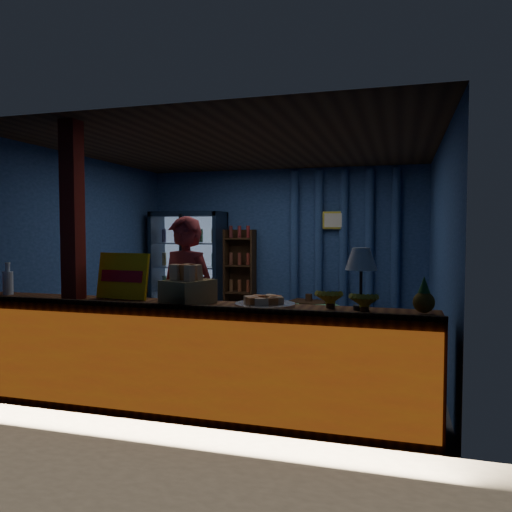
{
  "coord_description": "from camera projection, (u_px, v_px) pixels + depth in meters",
  "views": [
    {
      "loc": [
        1.87,
        -5.87,
        1.6
      ],
      "look_at": [
        0.23,
        -0.2,
        1.29
      ],
      "focal_mm": 35.0,
      "sensor_mm": 36.0,
      "label": 1
    }
  ],
  "objects": [
    {
      "name": "pastry_tray",
      "position": [
        265.0,
        303.0,
        4.21
      ],
      "size": [
        0.52,
        0.52,
        0.08
      ],
      "color": "silver",
      "rests_on": "counter"
    },
    {
      "name": "ground",
      "position": [
        243.0,
        358.0,
        6.23
      ],
      "size": [
        4.6,
        4.6,
        0.0
      ],
      "primitive_type": "plane",
      "color": "#515154",
      "rests_on": "ground"
    },
    {
      "name": "banana_bunches",
      "position": [
        347.0,
        300.0,
        3.98
      ],
      "size": [
        0.53,
        0.31,
        0.18
      ],
      "color": "gold",
      "rests_on": "counter"
    },
    {
      "name": "curtain_folds",
      "position": [
        344.0,
        249.0,
        7.94
      ],
      "size": [
        1.74,
        0.14,
        2.5
      ],
      "color": "navy",
      "rests_on": "room_walls"
    },
    {
      "name": "yellow_sign",
      "position": [
        123.0,
        276.0,
        4.66
      ],
      "size": [
        0.55,
        0.16,
        0.43
      ],
      "color": "#E5B80C",
      "rests_on": "counter"
    },
    {
      "name": "framed_picture",
      "position": [
        334.0,
        220.0,
        7.91
      ],
      "size": [
        0.36,
        0.04,
        0.28
      ],
      "color": "gold",
      "rests_on": "room_walls"
    },
    {
      "name": "room_walls",
      "position": [
        243.0,
        232.0,
        6.15
      ],
      "size": [
        4.6,
        4.6,
        4.6
      ],
      "color": "navy",
      "rests_on": "ground"
    },
    {
      "name": "pineapple",
      "position": [
        424.0,
        299.0,
        3.82
      ],
      "size": [
        0.16,
        0.16,
        0.28
      ],
      "color": "brown",
      "rests_on": "counter"
    },
    {
      "name": "table_lamp",
      "position": [
        361.0,
        261.0,
        3.99
      ],
      "size": [
        0.26,
        0.26,
        0.5
      ],
      "color": "black",
      "rests_on": "counter"
    },
    {
      "name": "beverage_cooler",
      "position": [
        190.0,
        269.0,
        8.45
      ],
      "size": [
        1.2,
        0.62,
        1.9
      ],
      "color": "black",
      "rests_on": "ground"
    },
    {
      "name": "green_chair",
      "position": [
        316.0,
        320.0,
        7.34
      ],
      "size": [
        0.77,
        0.77,
        0.53
      ],
      "primitive_type": "imported",
      "rotation": [
        0.0,
        0.0,
        3.6
      ],
      "color": "#51A262",
      "rests_on": "ground"
    },
    {
      "name": "side_table",
      "position": [
        309.0,
        318.0,
        7.51
      ],
      "size": [
        0.66,
        0.55,
        0.63
      ],
      "color": "#382512",
      "rests_on": "ground"
    },
    {
      "name": "support_post",
      "position": [
        73.0,
        262.0,
        4.63
      ],
      "size": [
        0.16,
        0.16,
        2.6
      ],
      "primitive_type": "cube",
      "color": "maroon",
      "rests_on": "ground"
    },
    {
      "name": "bottle_shelf",
      "position": [
        241.0,
        278.0,
        8.36
      ],
      "size": [
        0.5,
        0.28,
        1.6
      ],
      "color": "#382512",
      "rests_on": "ground"
    },
    {
      "name": "snack_box_centre",
      "position": [
        194.0,
        289.0,
        4.4
      ],
      "size": [
        0.4,
        0.37,
        0.34
      ],
      "color": "olive",
      "rests_on": "counter"
    },
    {
      "name": "shopkeeper",
      "position": [
        185.0,
        304.0,
        4.94
      ],
      "size": [
        0.72,
        0.57,
        1.73
      ],
      "primitive_type": "imported",
      "rotation": [
        0.0,
        0.0,
        -0.27
      ],
      "color": "maroon",
      "rests_on": "ground"
    },
    {
      "name": "counter",
      "position": [
        177.0,
        357.0,
        4.38
      ],
      "size": [
        4.4,
        0.57,
        0.99
      ],
      "color": "brown",
      "rests_on": "ground"
    },
    {
      "name": "snack_box_left",
      "position": [
        183.0,
        291.0,
        4.26
      ],
      "size": [
        0.41,
        0.38,
        0.35
      ],
      "color": "olive",
      "rests_on": "counter"
    }
  ]
}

